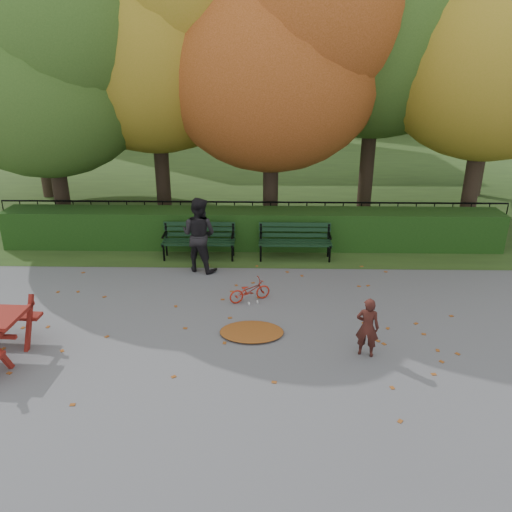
{
  "coord_description": "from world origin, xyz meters",
  "views": [
    {
      "loc": [
        0.37,
        -8.0,
        4.76
      ],
      "look_at": [
        0.18,
        1.32,
        1.0
      ],
      "focal_mm": 35.0,
      "sensor_mm": 36.0,
      "label": 1
    }
  ],
  "objects_px": {
    "tree_a": "(51,65)",
    "tree_d": "(396,7)",
    "tree_c": "(285,52)",
    "bench_left": "(199,238)",
    "tree_f": "(31,23)",
    "bench_right": "(295,238)",
    "child": "(367,327)",
    "tree_b": "(163,30)",
    "tree_e": "(512,41)",
    "bicycle": "(250,291)",
    "adult": "(199,235)"
  },
  "relations": [
    {
      "from": "tree_c",
      "to": "bench_left",
      "type": "height_order",
      "value": "tree_c"
    },
    {
      "from": "bench_right",
      "to": "child",
      "type": "relative_size",
      "value": 1.69
    },
    {
      "from": "adult",
      "to": "bicycle",
      "type": "distance_m",
      "value": 2.12
    },
    {
      "from": "bench_right",
      "to": "bicycle",
      "type": "bearing_deg",
      "value": -113.63
    },
    {
      "from": "bench_left",
      "to": "bench_right",
      "type": "bearing_deg",
      "value": 0.0
    },
    {
      "from": "tree_a",
      "to": "tree_d",
      "type": "distance_m",
      "value": 9.33
    },
    {
      "from": "tree_c",
      "to": "tree_f",
      "type": "height_order",
      "value": "tree_f"
    },
    {
      "from": "tree_c",
      "to": "bench_left",
      "type": "distance_m",
      "value": 5.31
    },
    {
      "from": "tree_a",
      "to": "tree_d",
      "type": "height_order",
      "value": "tree_d"
    },
    {
      "from": "tree_c",
      "to": "bench_right",
      "type": "distance_m",
      "value": 4.87
    },
    {
      "from": "tree_e",
      "to": "tree_c",
      "type": "bearing_deg",
      "value": 178.07
    },
    {
      "from": "bench_right",
      "to": "child",
      "type": "xyz_separation_m",
      "value": [
        0.99,
        -4.37,
        0.01
      ]
    },
    {
      "from": "tree_e",
      "to": "tree_f",
      "type": "bearing_deg",
      "value": 165.75
    },
    {
      "from": "tree_e",
      "to": "bicycle",
      "type": "bearing_deg",
      "value": -145.37
    },
    {
      "from": "tree_d",
      "to": "bench_left",
      "type": "relative_size",
      "value": 5.32
    },
    {
      "from": "tree_f",
      "to": "bench_right",
      "type": "relative_size",
      "value": 5.1
    },
    {
      "from": "tree_c",
      "to": "bench_right",
      "type": "bearing_deg",
      "value": -83.3
    },
    {
      "from": "tree_a",
      "to": "tree_e",
      "type": "relative_size",
      "value": 0.92
    },
    {
      "from": "tree_a",
      "to": "bench_right",
      "type": "relative_size",
      "value": 4.16
    },
    {
      "from": "tree_f",
      "to": "bench_left",
      "type": "xyz_separation_m",
      "value": [
        5.83,
        -5.54,
        -5.17
      ]
    },
    {
      "from": "tree_b",
      "to": "tree_e",
      "type": "distance_m",
      "value": 9.03
    },
    {
      "from": "tree_a",
      "to": "bench_left",
      "type": "relative_size",
      "value": 4.16
    },
    {
      "from": "tree_b",
      "to": "bench_left",
      "type": "distance_m",
      "value": 5.87
    },
    {
      "from": "tree_b",
      "to": "adult",
      "type": "xyz_separation_m",
      "value": [
        1.26,
        -3.85,
        -4.52
      ]
    },
    {
      "from": "bench_right",
      "to": "child",
      "type": "bearing_deg",
      "value": -77.27
    },
    {
      "from": "tree_b",
      "to": "bicycle",
      "type": "bearing_deg",
      "value": -65.42
    },
    {
      "from": "bench_right",
      "to": "child",
      "type": "distance_m",
      "value": 4.48
    },
    {
      "from": "tree_a",
      "to": "tree_b",
      "type": "relative_size",
      "value": 0.85
    },
    {
      "from": "tree_e",
      "to": "bench_right",
      "type": "height_order",
      "value": "tree_e"
    },
    {
      "from": "bench_left",
      "to": "tree_f",
      "type": "bearing_deg",
      "value": 136.49
    },
    {
      "from": "tree_f",
      "to": "bench_right",
      "type": "height_order",
      "value": "tree_f"
    },
    {
      "from": "tree_a",
      "to": "tree_e",
      "type": "xyz_separation_m",
      "value": [
        11.71,
        0.19,
        0.56
      ]
    },
    {
      "from": "tree_b",
      "to": "child",
      "type": "xyz_separation_m",
      "value": [
        4.53,
        -7.42,
        -4.87
      ]
    },
    {
      "from": "bench_left",
      "to": "tree_a",
      "type": "bearing_deg",
      "value": 154.24
    },
    {
      "from": "tree_c",
      "to": "bench_right",
      "type": "xyz_separation_m",
      "value": [
        0.27,
        -2.26,
        -4.3
      ]
    },
    {
      "from": "bench_left",
      "to": "bicycle",
      "type": "relative_size",
      "value": 2.02
    },
    {
      "from": "tree_a",
      "to": "child",
      "type": "relative_size",
      "value": 7.01
    },
    {
      "from": "tree_e",
      "to": "adult",
      "type": "height_order",
      "value": "tree_e"
    },
    {
      "from": "tree_d",
      "to": "child",
      "type": "distance_m",
      "value": 9.76
    },
    {
      "from": "tree_d",
      "to": "tree_e",
      "type": "height_order",
      "value": "tree_d"
    },
    {
      "from": "tree_a",
      "to": "tree_c",
      "type": "bearing_deg",
      "value": 3.65
    },
    {
      "from": "bench_right",
      "to": "adult",
      "type": "height_order",
      "value": "adult"
    },
    {
      "from": "tree_d",
      "to": "adult",
      "type": "bearing_deg",
      "value": -139.45
    },
    {
      "from": "tree_e",
      "to": "adult",
      "type": "bearing_deg",
      "value": -159.58
    },
    {
      "from": "tree_b",
      "to": "tree_f",
      "type": "distance_m",
      "value": 5.32
    },
    {
      "from": "tree_a",
      "to": "tree_d",
      "type": "bearing_deg",
      "value": 10.33
    },
    {
      "from": "tree_c",
      "to": "tree_f",
      "type": "bearing_deg",
      "value": 157.65
    },
    {
      "from": "adult",
      "to": "tree_b",
      "type": "bearing_deg",
      "value": -49.07
    },
    {
      "from": "tree_a",
      "to": "tree_d",
      "type": "relative_size",
      "value": 0.78
    },
    {
      "from": "tree_d",
      "to": "bench_left",
      "type": "xyz_separation_m",
      "value": [
        -5.18,
        -3.53,
        -5.46
      ]
    }
  ]
}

